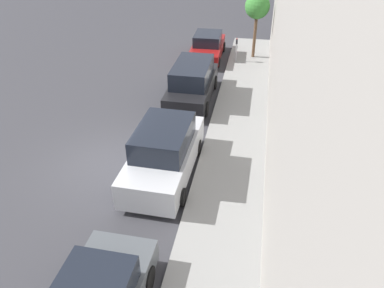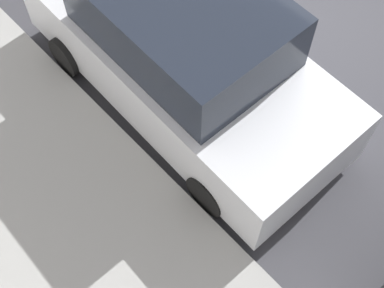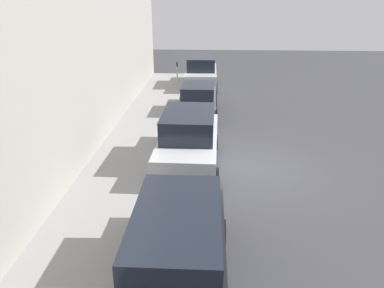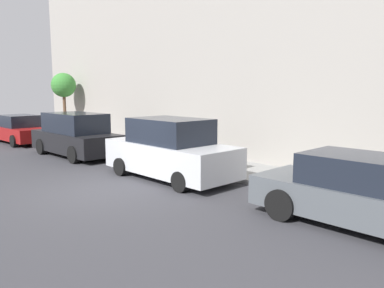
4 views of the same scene
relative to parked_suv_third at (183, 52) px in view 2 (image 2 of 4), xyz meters
The scene contains 3 objects.
ground_plane 2.59m from the parked_suv_third, behind, with size 60.00×60.00×0.00m, color #38383D.
sidewalk 2.48m from the parked_suv_third, ahead, with size 2.47×32.00×0.15m.
parked_suv_third is the anchor object (origin of this frame).
Camera 2 is at (5.37, 3.23, 6.39)m, focal length 50.00 mm.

